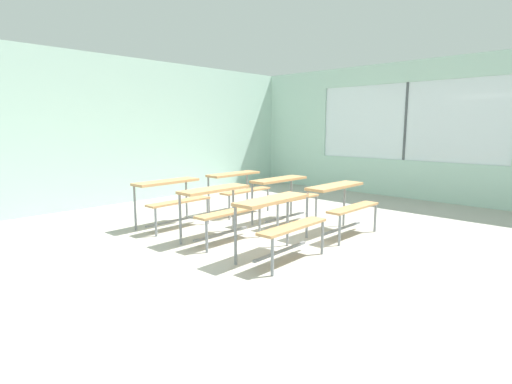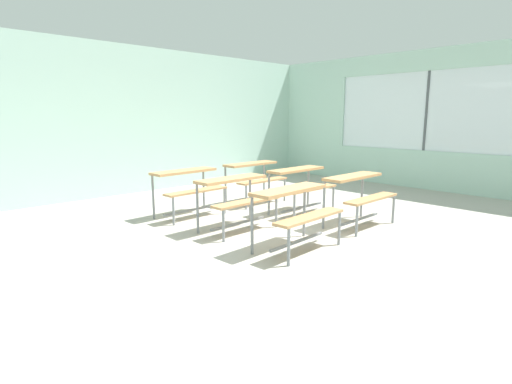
# 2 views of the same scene
# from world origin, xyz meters

# --- Properties ---
(ground) EXTENTS (10.00, 9.00, 0.05)m
(ground) POSITION_xyz_m (0.00, 0.00, -0.03)
(ground) COLOR #ADA89E
(wall_back) EXTENTS (10.00, 0.12, 3.00)m
(wall_back) POSITION_xyz_m (0.00, 4.50, 1.50)
(wall_back) COLOR silver
(wall_back) RESTS_ON ground
(wall_right) EXTENTS (0.12, 9.00, 3.00)m
(wall_right) POSITION_xyz_m (5.00, -0.13, 1.45)
(wall_right) COLOR silver
(wall_right) RESTS_ON ground
(desk_bench_r0c0) EXTENTS (1.12, 0.63, 0.74)m
(desk_bench_r0c0) POSITION_xyz_m (-0.22, -0.27, 0.56)
(desk_bench_r0c0) COLOR tan
(desk_bench_r0c0) RESTS_ON ground
(desk_bench_r0c1) EXTENTS (1.10, 0.59, 0.74)m
(desk_bench_r0c1) POSITION_xyz_m (1.26, -0.21, 0.56)
(desk_bench_r0c1) COLOR tan
(desk_bench_r0c1) RESTS_ON ground
(desk_bench_r1c0) EXTENTS (1.11, 0.60, 0.74)m
(desk_bench_r1c0) POSITION_xyz_m (-0.18, 0.86, 0.56)
(desk_bench_r1c0) COLOR tan
(desk_bench_r1c0) RESTS_ON ground
(desk_bench_r1c1) EXTENTS (1.10, 0.60, 0.74)m
(desk_bench_r1c1) POSITION_xyz_m (1.25, 0.88, 0.56)
(desk_bench_r1c1) COLOR tan
(desk_bench_r1c1) RESTS_ON ground
(desk_bench_r2c0) EXTENTS (1.12, 0.62, 0.74)m
(desk_bench_r2c0) POSITION_xyz_m (-0.21, 2.00, 0.56)
(desk_bench_r2c0) COLOR tan
(desk_bench_r2c0) RESTS_ON ground
(desk_bench_r2c1) EXTENTS (1.11, 0.60, 0.74)m
(desk_bench_r2c1) POSITION_xyz_m (1.26, 2.00, 0.56)
(desk_bench_r2c1) COLOR tan
(desk_bench_r2c1) RESTS_ON ground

